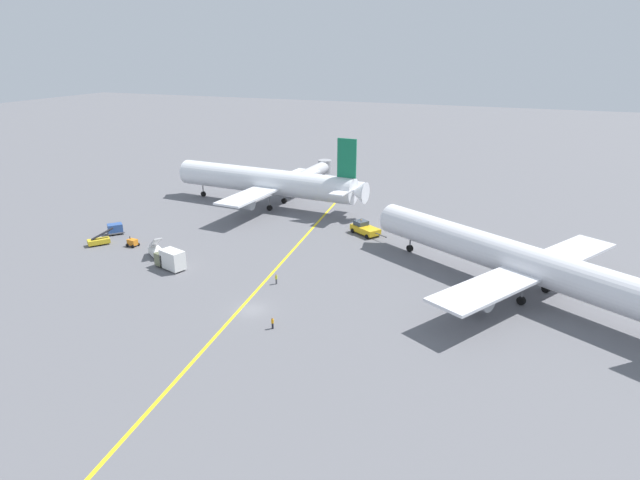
% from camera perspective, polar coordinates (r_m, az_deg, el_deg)
% --- Properties ---
extents(ground_plane, '(600.00, 600.00, 0.00)m').
position_cam_1_polar(ground_plane, '(80.18, -7.20, -7.27)').
color(ground_plane, slate).
extents(taxiway_stripe, '(13.86, 119.31, 0.01)m').
position_cam_1_polar(taxiway_stripe, '(89.33, -5.75, -4.26)').
color(taxiway_stripe, yellow).
rests_on(taxiway_stripe, ground).
extents(airliner_at_gate_left, '(51.61, 38.45, 17.51)m').
position_cam_1_polar(airliner_at_gate_left, '(129.68, -5.73, 6.15)').
color(airliner_at_gate_left, white).
rests_on(airliner_at_gate_left, ground).
extents(airliner_being_pushed, '(53.87, 39.01, 16.45)m').
position_cam_1_polar(airliner_being_pushed, '(88.47, 20.18, -2.05)').
color(airliner_being_pushed, silver).
rests_on(airliner_being_pushed, ground).
extents(pushback_tug, '(8.89, 6.54, 2.83)m').
position_cam_1_polar(pushback_tug, '(110.53, 4.72, 1.23)').
color(pushback_tug, gold).
rests_on(pushback_tug, ground).
extents(gse_belt_loader_portside, '(4.02, 4.64, 3.02)m').
position_cam_1_polar(gse_belt_loader_portside, '(112.61, -22.23, -0.08)').
color(gse_belt_loader_portside, gold).
rests_on(gse_belt_loader_portside, ground).
extents(gse_stair_truck_yellow, '(4.82, 4.24, 4.06)m').
position_cam_1_polar(gse_stair_truck_yellow, '(102.80, -16.79, -1.14)').
color(gse_stair_truck_yellow, silver).
rests_on(gse_stair_truck_yellow, ground).
extents(gse_container_dolly_flat, '(3.77, 3.85, 2.15)m').
position_cam_1_polar(gse_container_dolly_flat, '(117.72, -20.75, 1.13)').
color(gse_container_dolly_flat, slate).
rests_on(gse_container_dolly_flat, ground).
extents(gse_catering_truck_tall, '(6.29, 4.06, 3.50)m').
position_cam_1_polar(gse_catering_truck_tall, '(96.32, -15.48, -1.96)').
color(gse_catering_truck_tall, '#666B4C').
rests_on(gse_catering_truck_tall, ground).
extents(gse_gpu_cart_small, '(2.27, 1.83, 1.90)m').
position_cam_1_polar(gse_gpu_cart_small, '(109.57, -19.13, -0.23)').
color(gse_gpu_cart_small, orange).
rests_on(gse_gpu_cart_small, ground).
extents(ground_crew_marshaller_foreground, '(0.36, 0.50, 1.72)m').
position_cam_1_polar(ground_crew_marshaller_foreground, '(87.59, -4.62, -4.09)').
color(ground_crew_marshaller_foreground, '#4C4C51').
rests_on(ground_crew_marshaller_foreground, ground).
extents(ground_crew_ramp_agent_by_cones, '(0.36, 0.36, 1.66)m').
position_cam_1_polar(ground_crew_ramp_agent_by_cones, '(74.45, -5.02, -8.68)').
color(ground_crew_ramp_agent_by_cones, black).
rests_on(ground_crew_ramp_agent_by_cones, ground).
extents(jet_bridge, '(4.02, 17.44, 5.98)m').
position_cam_1_polar(jet_bridge, '(148.65, -0.36, 7.33)').
color(jet_bridge, '#B7B7BC').
rests_on(jet_bridge, ground).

